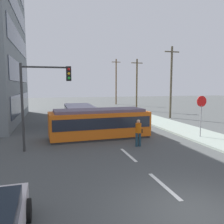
% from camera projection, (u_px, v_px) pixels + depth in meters
% --- Properties ---
extents(ground_plane, '(120.00, 120.00, 0.00)m').
position_uv_depth(ground_plane, '(109.00, 139.00, 16.23)').
color(ground_plane, '#464949').
extents(lane_stripe_1, '(0.16, 2.40, 0.01)m').
position_uv_depth(lane_stripe_1, '(164.00, 186.00, 8.57)').
color(lane_stripe_1, silver).
rests_on(lane_stripe_1, ground).
extents(lane_stripe_2, '(0.16, 2.40, 0.01)m').
position_uv_depth(lane_stripe_2, '(128.00, 155.00, 12.40)').
color(lane_stripe_2, silver).
rests_on(lane_stripe_2, ground).
extents(lane_stripe_3, '(0.16, 2.40, 0.01)m').
position_uv_depth(lane_stripe_3, '(93.00, 124.00, 22.46)').
color(lane_stripe_3, silver).
rests_on(lane_stripe_3, ground).
extents(lane_stripe_4, '(0.16, 2.40, 0.01)m').
position_uv_depth(lane_stripe_4, '(84.00, 116.00, 28.20)').
color(lane_stripe_4, silver).
rests_on(lane_stripe_4, ground).
extents(streetcar_tram, '(7.12, 2.83, 2.07)m').
position_uv_depth(streetcar_tram, '(99.00, 123.00, 16.42)').
color(streetcar_tram, orange).
rests_on(streetcar_tram, ground).
extents(city_bus, '(2.63, 5.84, 1.87)m').
position_uv_depth(city_bus, '(79.00, 114.00, 21.77)').
color(city_bus, '#AAA5BF').
rests_on(city_bus, ground).
extents(pedestrian_crossing, '(0.46, 0.36, 1.67)m').
position_uv_depth(pedestrian_crossing, '(138.00, 131.00, 14.04)').
color(pedestrian_crossing, '#1D3B4B').
rests_on(pedestrian_crossing, ground).
extents(stop_sign, '(0.76, 0.07, 2.88)m').
position_uv_depth(stop_sign, '(201.00, 108.00, 16.04)').
color(stop_sign, gray).
rests_on(stop_sign, sidewalk_curb_right).
extents(traffic_light_mast, '(2.81, 0.33, 4.97)m').
position_uv_depth(traffic_light_mast, '(42.00, 90.00, 12.96)').
color(traffic_light_mast, '#333333').
rests_on(traffic_light_mast, ground).
extents(utility_pole_mid, '(1.80, 0.24, 8.14)m').
position_uv_depth(utility_pole_mid, '(171.00, 81.00, 26.18)').
color(utility_pole_mid, brown).
rests_on(utility_pole_mid, ground).
extents(utility_pole_far, '(1.80, 0.24, 7.73)m').
position_uv_depth(utility_pole_far, '(137.00, 84.00, 34.68)').
color(utility_pole_far, brown).
rests_on(utility_pole_far, ground).
extents(utility_pole_distant, '(1.80, 0.24, 8.99)m').
position_uv_depth(utility_pole_distant, '(116.00, 81.00, 45.60)').
color(utility_pole_distant, brown).
rests_on(utility_pole_distant, ground).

